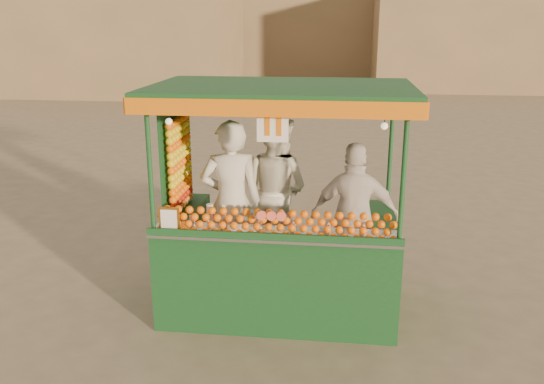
# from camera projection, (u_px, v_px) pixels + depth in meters

# --- Properties ---
(ground) EXTENTS (90.00, 90.00, 0.00)m
(ground) POSITION_uv_depth(u_px,v_px,m) (255.00, 308.00, 6.70)
(ground) COLOR #6A5E4C
(ground) RESTS_ON ground
(building_left) EXTENTS (10.00, 6.00, 6.00)m
(building_left) POSITION_uv_depth(u_px,v_px,m) (123.00, 26.00, 25.88)
(building_left) COLOR #876D4C
(building_left) RESTS_ON ground
(building_right) EXTENTS (9.00, 6.00, 5.00)m
(building_right) POSITION_uv_depth(u_px,v_px,m) (468.00, 36.00, 28.00)
(building_right) COLOR #876D4C
(building_right) RESTS_ON ground
(building_center) EXTENTS (14.00, 7.00, 7.00)m
(building_center) POSITION_uv_depth(u_px,v_px,m) (295.00, 16.00, 34.44)
(building_center) COLOR #876D4C
(building_center) RESTS_ON ground
(juice_cart) EXTENTS (2.84, 1.84, 2.58)m
(juice_cart) POSITION_uv_depth(u_px,v_px,m) (273.00, 241.00, 6.47)
(juice_cart) COLOR #113E19
(juice_cart) RESTS_ON ground
(vendor_left) EXTENTS (0.77, 0.58, 1.90)m
(vendor_left) POSITION_uv_depth(u_px,v_px,m) (231.00, 202.00, 6.52)
(vendor_left) COLOR beige
(vendor_left) RESTS_ON ground
(vendor_middle) EXTENTS (1.12, 1.02, 1.87)m
(vendor_middle) POSITION_uv_depth(u_px,v_px,m) (275.00, 190.00, 7.06)
(vendor_middle) COLOR white
(vendor_middle) RESTS_ON ground
(vendor_right) EXTENTS (0.99, 0.41, 1.68)m
(vendor_right) POSITION_uv_depth(u_px,v_px,m) (355.00, 217.00, 6.36)
(vendor_right) COLOR silver
(vendor_right) RESTS_ON ground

